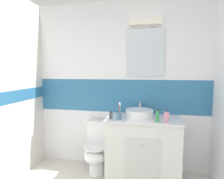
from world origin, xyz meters
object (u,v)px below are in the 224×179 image
Objects in this scene: sink_basin at (139,113)px; perfume_flask_small at (111,115)px; toilet at (98,148)px; toothbrush_cup at (119,115)px; soap_dispenser at (166,117)px; deodorant_spray_can at (157,116)px.

sink_basin reaches higher than perfume_flask_small.
toothbrush_cup is at bearing -27.51° from toilet.
toilet is 7.39× the size of perfume_flask_small.
perfume_flask_small is at bearing -154.17° from sink_basin.
sink_basin is 0.82m from toilet.
toothbrush_cup reaches higher than sink_basin.
sink_basin is 1.88× the size of toothbrush_cup.
sink_basin is at bearing 149.27° from soap_dispenser.
toilet is 3.37× the size of toothbrush_cup.
perfume_flask_small is 0.60m from deodorant_spray_can.
soap_dispenser is 0.11m from deodorant_spray_can.
soap_dispenser is 0.70m from perfume_flask_small.
perfume_flask_small is at bearing 176.85° from deodorant_spray_can.
soap_dispenser is at bearing -12.17° from toilet.
soap_dispenser is (0.34, -0.20, 0.01)m from sink_basin.
deodorant_spray_can is at bearing -41.88° from sink_basin.
soap_dispenser is (0.59, -0.02, 0.01)m from toothbrush_cup.
toilet is at bearing 167.83° from soap_dispenser.
deodorant_spray_can is at bearing -176.59° from soap_dispenser.
deodorant_spray_can is at bearing -3.42° from toothbrush_cup.
toothbrush_cup reaches higher than toilet.
soap_dispenser is at bearing -2.15° from perfume_flask_small.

